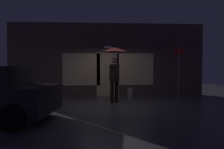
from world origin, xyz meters
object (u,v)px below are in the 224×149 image
Objects in this scene: person_with_umbrella at (114,59)px; street_sign_post at (179,69)px; sidewalk_bollard at (130,94)px; sidewalk_bollard_2 at (55,95)px.

street_sign_post reaches higher than person_with_umbrella.
sidewalk_bollard is at bearing 164.41° from street_sign_post.
person_with_umbrella reaches higher than sidewalk_bollard.
street_sign_post reaches higher than sidewalk_bollard_2.
sidewalk_bollard_2 is (-2.59, 0.71, -1.57)m from person_with_umbrella.
street_sign_post is at bearing -104.25° from person_with_umbrella.
street_sign_post reaches higher than sidewalk_bollard.
street_sign_post is 4.95× the size of sidewalk_bollard_2.
sidewalk_bollard is at bearing -62.57° from person_with_umbrella.
person_with_umbrella is 3.11m from sidewalk_bollard_2.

